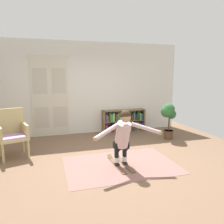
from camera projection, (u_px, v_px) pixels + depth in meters
ground_plane at (114, 161)px, 4.82m from camera, size 7.20×7.20×0.00m
back_wall at (90, 88)px, 7.04m from camera, size 6.00×0.10×2.90m
double_door at (50, 96)px, 6.67m from camera, size 1.22×0.05×2.45m
rug at (121, 165)px, 4.61m from camera, size 2.30×1.59×0.01m
bookshelf at (123, 122)px, 7.33m from camera, size 1.44×0.30×0.73m
wicker_chair at (12, 132)px, 5.01m from camera, size 0.75×0.75×1.10m
potted_plant at (168, 114)px, 6.35m from camera, size 0.50×0.39×1.07m
skis_pair at (120, 163)px, 4.64m from camera, size 0.32×0.96×0.07m
person_skier at (123, 134)px, 4.37m from camera, size 1.40×0.62×1.13m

